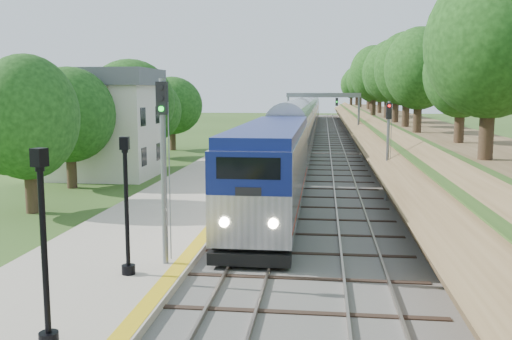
# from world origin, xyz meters

# --- Properties ---
(trackbed) EXTENTS (9.50, 170.00, 0.28)m
(trackbed) POSITION_xyz_m (2.00, 60.00, 0.07)
(trackbed) COLOR #4C4944
(trackbed) RESTS_ON ground
(platform) EXTENTS (6.40, 68.00, 0.38)m
(platform) POSITION_xyz_m (-5.20, 16.00, 0.19)
(platform) COLOR #ADA18C
(platform) RESTS_ON ground
(yellow_stripe) EXTENTS (0.55, 68.00, 0.01)m
(yellow_stripe) POSITION_xyz_m (-2.35, 16.00, 0.39)
(yellow_stripe) COLOR gold
(yellow_stripe) RESTS_ON platform
(embankment) EXTENTS (10.64, 170.00, 11.70)m
(embankment) POSITION_xyz_m (10.35, 60.00, 1.95)
(embankment) COLOR brown
(embankment) RESTS_ON ground
(station_building) EXTENTS (8.60, 6.60, 8.00)m
(station_building) POSITION_xyz_m (-14.00, 30.00, 4.09)
(station_building) COLOR silver
(station_building) RESTS_ON ground
(signal_gantry) EXTENTS (8.40, 0.38, 6.20)m
(signal_gantry) POSITION_xyz_m (2.47, 54.99, 4.82)
(signal_gantry) COLOR slate
(signal_gantry) RESTS_ON ground
(trees_behind_platform) EXTENTS (7.82, 53.32, 7.21)m
(trees_behind_platform) POSITION_xyz_m (-11.17, 20.67, 4.53)
(trees_behind_platform) COLOR #332316
(trees_behind_platform) RESTS_ON ground
(train) EXTENTS (3.04, 121.97, 4.47)m
(train) POSITION_xyz_m (0.00, 68.55, 2.29)
(train) COLOR black
(train) RESTS_ON trackbed
(lamppost_mid) EXTENTS (0.46, 0.46, 4.70)m
(lamppost_mid) POSITION_xyz_m (-3.87, 1.70, 2.48)
(lamppost_mid) COLOR black
(lamppost_mid) RESTS_ON platform
(lamppost_far) EXTENTS (0.45, 0.45, 4.54)m
(lamppost_far) POSITION_xyz_m (-3.79, 7.07, 2.41)
(lamppost_far) COLOR black
(lamppost_far) RESTS_ON platform
(signal_platform) EXTENTS (0.38, 0.30, 6.41)m
(signal_platform) POSITION_xyz_m (-2.90, 8.38, 4.32)
(signal_platform) COLOR slate
(signal_platform) RESTS_ON platform
(signal_farside) EXTENTS (0.31, 0.25, 5.69)m
(signal_farside) POSITION_xyz_m (6.20, 22.56, 3.60)
(signal_farside) COLOR slate
(signal_farside) RESTS_ON ground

